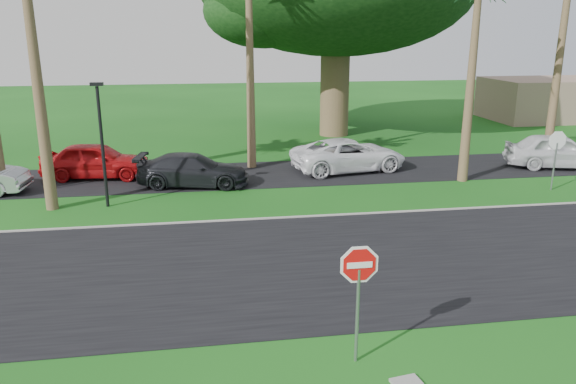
{
  "coord_description": "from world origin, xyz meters",
  "views": [
    {
      "loc": [
        -2.39,
        -12.61,
        6.41
      ],
      "look_at": [
        0.09,
        3.21,
        1.8
      ],
      "focal_mm": 35.0,
      "sensor_mm": 36.0,
      "label": 1
    }
  ],
  "objects_px": {
    "stop_sign_far": "(556,148)",
    "car_pickup": "(558,151)",
    "stop_sign_near": "(359,280)",
    "car_red": "(96,161)",
    "car_dark": "(193,170)",
    "car_minivan": "(349,155)"
  },
  "relations": [
    {
      "from": "stop_sign_near",
      "to": "car_dark",
      "type": "distance_m",
      "value": 14.38
    },
    {
      "from": "car_red",
      "to": "car_pickup",
      "type": "height_order",
      "value": "car_pickup"
    },
    {
      "from": "stop_sign_far",
      "to": "car_pickup",
      "type": "bearing_deg",
      "value": -126.09
    },
    {
      "from": "stop_sign_near",
      "to": "car_minivan",
      "type": "xyz_separation_m",
      "value": [
        3.97,
        15.55,
        -1.02
      ]
    },
    {
      "from": "car_red",
      "to": "car_pickup",
      "type": "xyz_separation_m",
      "value": [
        21.69,
        -1.42,
        0.02
      ]
    },
    {
      "from": "stop_sign_near",
      "to": "stop_sign_far",
      "type": "distance_m",
      "value": 15.91
    },
    {
      "from": "car_minivan",
      "to": "car_pickup",
      "type": "height_order",
      "value": "car_pickup"
    },
    {
      "from": "car_red",
      "to": "car_dark",
      "type": "relative_size",
      "value": 1.0
    },
    {
      "from": "car_pickup",
      "to": "stop_sign_far",
      "type": "bearing_deg",
      "value": 158.9
    },
    {
      "from": "stop_sign_far",
      "to": "car_minivan",
      "type": "xyz_separation_m",
      "value": [
        -7.53,
        4.55,
        -1.02
      ]
    },
    {
      "from": "car_dark",
      "to": "car_pickup",
      "type": "distance_m",
      "value": 17.41
    },
    {
      "from": "stop_sign_near",
      "to": "car_minivan",
      "type": "bearing_deg",
      "value": 75.68
    },
    {
      "from": "car_minivan",
      "to": "car_pickup",
      "type": "xyz_separation_m",
      "value": [
        10.13,
        -0.99,
        0.07
      ]
    },
    {
      "from": "stop_sign_near",
      "to": "car_dark",
      "type": "height_order",
      "value": "stop_sign_near"
    },
    {
      "from": "stop_sign_near",
      "to": "car_dark",
      "type": "xyz_separation_m",
      "value": [
        -3.31,
        13.96,
        -1.09
      ]
    },
    {
      "from": "stop_sign_near",
      "to": "car_pickup",
      "type": "height_order",
      "value": "stop_sign_near"
    },
    {
      "from": "car_minivan",
      "to": "car_dark",
      "type": "bearing_deg",
      "value": 92.44
    },
    {
      "from": "stop_sign_far",
      "to": "car_dark",
      "type": "bearing_deg",
      "value": -11.29
    },
    {
      "from": "car_pickup",
      "to": "car_red",
      "type": "bearing_deg",
      "value": 101.23
    },
    {
      "from": "car_dark",
      "to": "car_minivan",
      "type": "relative_size",
      "value": 0.87
    },
    {
      "from": "stop_sign_near",
      "to": "car_red",
      "type": "height_order",
      "value": "stop_sign_near"
    },
    {
      "from": "car_red",
      "to": "car_minivan",
      "type": "bearing_deg",
      "value": -86.11
    }
  ]
}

